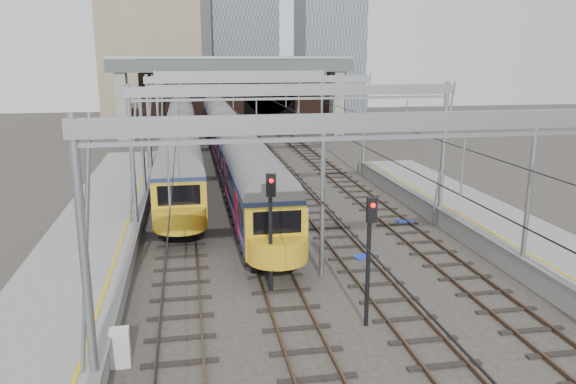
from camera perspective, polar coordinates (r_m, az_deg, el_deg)
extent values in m
plane|color=#38332D|center=(22.88, 4.62, -10.38)|extent=(160.00, 160.00, 0.00)
cube|color=gray|center=(24.75, -20.72, -7.98)|extent=(4.20, 55.00, 1.10)
cube|color=slate|center=(24.27, -16.03, -6.78)|extent=(0.35, 55.00, 0.12)
cube|color=gold|center=(24.30, -17.22, -6.67)|extent=(0.12, 55.00, 0.01)
cube|color=slate|center=(24.55, 24.49, -7.27)|extent=(0.35, 47.00, 0.12)
cube|color=gold|center=(24.81, 25.47, -6.99)|extent=(0.12, 47.00, 0.01)
cube|color=#4C3828|center=(36.37, -11.87, -1.30)|extent=(0.08, 80.00, 0.16)
cube|color=#4C3828|center=(36.35, -9.60, -1.20)|extent=(0.08, 80.00, 0.16)
cube|color=black|center=(36.37, -10.73, -1.37)|extent=(2.40, 80.00, 0.14)
cube|color=#4C3828|center=(36.46, -5.58, -1.03)|extent=(0.08, 80.00, 0.16)
cube|color=#4C3828|center=(36.59, -3.33, -0.93)|extent=(0.08, 80.00, 0.16)
cube|color=black|center=(36.54, -4.45, -1.09)|extent=(2.40, 80.00, 0.14)
cube|color=#4C3828|center=(36.98, 0.61, -0.75)|extent=(0.08, 80.00, 0.16)
cube|color=#4C3828|center=(37.27, 2.78, -0.65)|extent=(0.08, 80.00, 0.16)
cube|color=black|center=(37.14, 1.70, -0.82)|extent=(2.40, 80.00, 0.14)
cube|color=#4C3828|center=(37.92, 6.55, -0.48)|extent=(0.08, 80.00, 0.16)
cube|color=#4C3828|center=(38.35, 8.61, -0.38)|extent=(0.08, 80.00, 0.16)
cube|color=black|center=(38.14, 7.59, -0.54)|extent=(2.40, 80.00, 0.14)
cylinder|color=gray|center=(15.36, -19.90, -7.40)|extent=(0.24, 0.24, 8.00)
cube|color=gray|center=(15.29, 10.95, 7.01)|extent=(16.80, 0.28, 0.50)
cylinder|color=gray|center=(28.79, -15.50, 2.55)|extent=(0.24, 0.24, 8.00)
cylinder|color=gray|center=(31.76, 15.46, 3.56)|extent=(0.24, 0.24, 8.00)
cube|color=gray|center=(28.74, 0.77, 10.27)|extent=(16.80, 0.28, 0.50)
cylinder|color=gray|center=(42.58, -13.92, 6.12)|extent=(0.24, 0.24, 8.00)
cylinder|color=gray|center=(44.65, 7.71, 6.73)|extent=(0.24, 0.24, 8.00)
cube|color=gray|center=(42.55, -2.91, 11.37)|extent=(16.80, 0.28, 0.50)
cylinder|color=gray|center=(56.48, -13.11, 7.94)|extent=(0.24, 0.24, 8.00)
cylinder|color=gray|center=(58.05, 3.44, 8.41)|extent=(0.24, 0.24, 8.00)
cube|color=gray|center=(56.46, -4.80, 11.90)|extent=(16.80, 0.28, 0.50)
cylinder|color=gray|center=(68.42, -12.67, 8.91)|extent=(0.24, 0.24, 8.00)
cylinder|color=gray|center=(69.73, 1.09, 9.32)|extent=(0.24, 0.24, 8.00)
cube|color=gray|center=(68.40, -5.80, 12.19)|extent=(16.80, 0.28, 0.50)
cube|color=black|center=(35.37, -11.13, 7.25)|extent=(0.03, 80.00, 0.03)
cube|color=black|center=(35.54, -4.62, 7.49)|extent=(0.03, 80.00, 0.03)
cube|color=black|center=(36.15, 1.76, 7.63)|extent=(0.03, 80.00, 0.03)
cube|color=black|center=(37.19, 7.85, 7.68)|extent=(0.03, 80.00, 0.03)
cube|color=#301C15|center=(72.71, -4.41, 9.85)|extent=(26.00, 2.00, 9.00)
cube|color=black|center=(72.22, -1.90, 8.35)|extent=(6.50, 0.10, 5.20)
cylinder|color=black|center=(72.03, -1.92, 10.41)|extent=(6.50, 0.10, 6.50)
cube|color=#301C15|center=(71.73, -13.93, 7.04)|extent=(6.00, 1.50, 3.00)
cube|color=gray|center=(66.73, -16.47, 8.66)|extent=(1.20, 2.50, 8.20)
cube|color=gray|center=(68.76, 4.98, 9.29)|extent=(1.20, 2.50, 8.20)
cube|color=#4F5952|center=(66.40, -5.67, 12.66)|extent=(28.00, 3.00, 1.40)
cube|color=gray|center=(66.39, -5.69, 13.44)|extent=(28.00, 3.00, 0.30)
cube|color=tan|center=(86.30, -13.72, 14.44)|extent=(14.00, 12.00, 22.00)
cube|color=#4C5660|center=(92.89, -4.61, 17.78)|extent=(10.00, 10.00, 32.00)
cube|color=gray|center=(100.22, -8.52, 13.36)|extent=(18.00, 14.00, 18.00)
cube|color=black|center=(54.05, -6.45, 4.06)|extent=(2.10, 62.23, 0.70)
cube|color=#151B4B|center=(53.77, -6.50, 5.99)|extent=(2.67, 62.23, 2.38)
cylinder|color=slate|center=(53.63, -6.53, 7.25)|extent=(2.62, 61.73, 2.62)
cube|color=black|center=(53.72, -6.51, 6.40)|extent=(2.69, 61.03, 0.72)
cube|color=#BE3B85|center=(53.87, -6.48, 5.29)|extent=(2.69, 61.23, 0.11)
cube|color=gold|center=(23.34, -1.16, -4.33)|extent=(2.62, 0.60, 2.18)
cube|color=black|center=(23.01, -1.10, -3.09)|extent=(2.00, 0.08, 0.95)
cube|color=black|center=(51.98, -10.70, 3.52)|extent=(2.16, 47.84, 0.70)
cube|color=#151B4B|center=(51.69, -10.79, 5.57)|extent=(2.74, 47.84, 2.45)
cylinder|color=slate|center=(51.54, -10.86, 6.91)|extent=(2.69, 47.34, 2.69)
cube|color=black|center=(51.64, -10.81, 6.00)|extent=(2.76, 46.64, 0.73)
cube|color=#BE3B85|center=(51.79, -10.76, 4.82)|extent=(2.76, 46.84, 0.12)
cube|color=gold|center=(28.07, -10.96, -1.40)|extent=(2.69, 0.60, 2.25)
cube|color=black|center=(27.76, -11.02, -0.32)|extent=(2.06, 0.08, 0.98)
cylinder|color=black|center=(22.23, -1.78, -4.46)|extent=(0.16, 0.16, 4.78)
cube|color=black|center=(21.50, -1.75, 0.69)|extent=(0.39, 0.30, 0.90)
sphere|color=red|center=(21.34, -1.71, 1.14)|extent=(0.18, 0.18, 0.18)
cylinder|color=black|center=(19.74, 8.13, -7.30)|extent=(0.15, 0.15, 4.58)
cube|color=black|center=(18.95, 8.51, -1.83)|extent=(0.34, 0.20, 0.86)
sphere|color=red|center=(18.80, 8.64, -1.37)|extent=(0.17, 0.17, 0.17)
cube|color=silver|center=(18.58, -16.72, -14.90)|extent=(0.62, 0.53, 1.20)
cube|color=#1A36C8|center=(26.96, 7.50, -6.54)|extent=(0.91, 0.78, 0.09)
cube|color=#1A36C8|center=(34.59, 1.67, -1.86)|extent=(0.78, 0.60, 0.09)
cube|color=#1A36C8|center=(32.85, 11.85, -2.98)|extent=(0.90, 0.65, 0.10)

